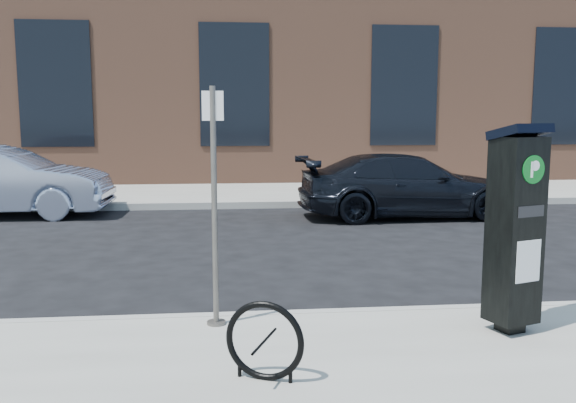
{
  "coord_description": "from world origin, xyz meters",
  "views": [
    {
      "loc": [
        -0.25,
        -5.87,
        2.09
      ],
      "look_at": [
        0.39,
        0.5,
        1.2
      ],
      "focal_mm": 38.0,
      "sensor_mm": 36.0,
      "label": 1
    }
  ],
  "objects": [
    {
      "name": "ground",
      "position": [
        0.0,
        0.0,
        0.0
      ],
      "size": [
        120.0,
        120.0,
        0.0
      ],
      "primitive_type": "plane",
      "color": "black",
      "rests_on": "ground"
    },
    {
      "name": "sidewalk_far",
      "position": [
        0.0,
        14.0,
        0.07
      ],
      "size": [
        60.0,
        12.0,
        0.15
      ],
      "primitive_type": "cube",
      "color": "gray",
      "rests_on": "ground"
    },
    {
      "name": "curb_near",
      "position": [
        0.0,
        -0.02,
        0.07
      ],
      "size": [
        60.0,
        0.12,
        0.16
      ],
      "primitive_type": "cube",
      "color": "#9E9B93",
      "rests_on": "ground"
    },
    {
      "name": "curb_far",
      "position": [
        0.0,
        8.02,
        0.07
      ],
      "size": [
        60.0,
        0.12,
        0.16
      ],
      "primitive_type": "cube",
      "color": "#9E9B93",
      "rests_on": "ground"
    },
    {
      "name": "building",
      "position": [
        -0.0,
        17.0,
        4.15
      ],
      "size": [
        28.0,
        10.05,
        8.25
      ],
      "color": "brown",
      "rests_on": "ground"
    },
    {
      "name": "parking_kiosk",
      "position": [
        2.3,
        -0.75,
        1.12
      ],
      "size": [
        0.53,
        0.5,
        1.88
      ],
      "rotation": [
        0.0,
        0.0,
        0.33
      ],
      "color": "black",
      "rests_on": "sidewalk_near"
    },
    {
      "name": "sign_pole",
      "position": [
        -0.37,
        -0.3,
        1.25
      ],
      "size": [
        0.2,
        0.18,
        2.21
      ],
      "rotation": [
        0.0,
        0.0,
        -0.1
      ],
      "color": "#56524C",
      "rests_on": "sidewalk_near"
    },
    {
      "name": "bike_rack",
      "position": [
        0.01,
        -1.57,
        0.45
      ],
      "size": [
        0.58,
        0.28,
        0.61
      ],
      "rotation": [
        0.0,
        0.0,
        -0.39
      ],
      "color": "black",
      "rests_on": "sidewalk_near"
    },
    {
      "name": "car_dark",
      "position": [
        3.5,
        6.49,
        0.66
      ],
      "size": [
        4.61,
        1.98,
        1.32
      ],
      "primitive_type": "imported",
      "rotation": [
        0.0,
        0.0,
        1.6
      ],
      "color": "black",
      "rests_on": "ground"
    }
  ]
}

